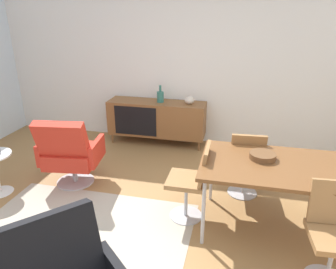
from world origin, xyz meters
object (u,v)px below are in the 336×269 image
at_px(wooden_bowl_on_table, 263,156).
at_px(dining_chair_back_left, 246,161).
at_px(dining_table, 285,169).
at_px(dining_chair_front_right, 334,231).
at_px(vase_sculptural_dark, 160,96).
at_px(sideboard, 157,118).
at_px(dining_chair_near_window, 192,179).
at_px(lounge_chair_red, 70,152).
at_px(vase_cobalt, 189,100).

distance_m(wooden_bowl_on_table, dining_chair_back_left, 0.57).
distance_m(dining_table, wooden_bowl_on_table, 0.24).
xyz_separation_m(dining_chair_front_right, dining_chair_back_left, (-0.69, 1.12, 0.00)).
bearing_deg(vase_sculptural_dark, sideboard, -178.40).
distance_m(dining_chair_near_window, dining_chair_front_right, 1.36).
xyz_separation_m(vase_sculptural_dark, dining_table, (1.72, -1.91, -0.12)).
bearing_deg(dining_chair_near_window, wooden_bowl_on_table, 7.93).
bearing_deg(sideboard, vase_sculptural_dark, 1.60).
bearing_deg(wooden_bowl_on_table, sideboard, 131.10).
xyz_separation_m(vase_sculptural_dark, dining_chair_front_right, (2.07, -2.47, -0.34)).
xyz_separation_m(dining_chair_near_window, lounge_chair_red, (-1.60, 0.32, -0.00)).
bearing_deg(dining_chair_near_window, sideboard, 115.29).
height_order(wooden_bowl_on_table, dining_chair_near_window, dining_chair_near_window).
bearing_deg(dining_chair_back_left, dining_chair_front_right, -58.27).
relative_size(wooden_bowl_on_table, dining_chair_near_window, 0.30).
distance_m(dining_chair_near_window, dining_chair_back_left, 0.78).
bearing_deg(sideboard, dining_chair_near_window, -64.71).
relative_size(dining_chair_near_window, lounge_chair_red, 0.90).
relative_size(vase_cobalt, wooden_bowl_on_table, 0.59).
height_order(vase_cobalt, vase_sculptural_dark, vase_sculptural_dark).
xyz_separation_m(dining_chair_near_window, dining_chair_front_right, (1.23, -0.56, 0.00)).
relative_size(vase_cobalt, dining_chair_back_left, 0.18).
bearing_deg(dining_table, vase_sculptural_dark, 132.05).
height_order(dining_table, wooden_bowl_on_table, wooden_bowl_on_table).
distance_m(sideboard, dining_table, 2.63).
bearing_deg(sideboard, dining_chair_back_left, -43.04).
height_order(wooden_bowl_on_table, dining_chair_front_right, dining_chair_front_right).
height_order(wooden_bowl_on_table, lounge_chair_red, lounge_chair_red).
height_order(wooden_bowl_on_table, dining_chair_back_left, dining_chair_back_left).
bearing_deg(vase_cobalt, dining_chair_front_right, -57.16).
relative_size(vase_sculptural_dark, dining_chair_near_window, 0.32).
distance_m(vase_cobalt, vase_sculptural_dark, 0.48).
bearing_deg(wooden_bowl_on_table, vase_sculptural_dark, 129.84).
bearing_deg(wooden_bowl_on_table, dining_chair_back_left, 106.46).
height_order(dining_table, lounge_chair_red, lounge_chair_red).
bearing_deg(vase_sculptural_dark, lounge_chair_red, -115.77).
relative_size(dining_chair_back_left, lounge_chair_red, 0.90).
bearing_deg(vase_cobalt, wooden_bowl_on_table, -60.20).
xyz_separation_m(vase_cobalt, wooden_bowl_on_table, (1.04, -1.81, -0.01)).
bearing_deg(dining_chair_front_right, lounge_chair_red, 162.68).
bearing_deg(wooden_bowl_on_table, dining_chair_near_window, -172.07).
xyz_separation_m(vase_cobalt, lounge_chair_red, (-1.24, -1.58, -0.31)).
height_order(vase_cobalt, lounge_chair_red, lounge_chair_red).
distance_m(sideboard, dining_chair_back_left, 1.98).
distance_m(vase_cobalt, lounge_chair_red, 2.04).
bearing_deg(vase_sculptural_dark, vase_cobalt, 0.00).
height_order(sideboard, vase_sculptural_dark, vase_sculptural_dark).
bearing_deg(dining_chair_near_window, dining_chair_front_right, -24.37).
height_order(vase_cobalt, dining_chair_back_left, dining_chair_back_left).
relative_size(vase_sculptural_dark, dining_chair_front_right, 0.32).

